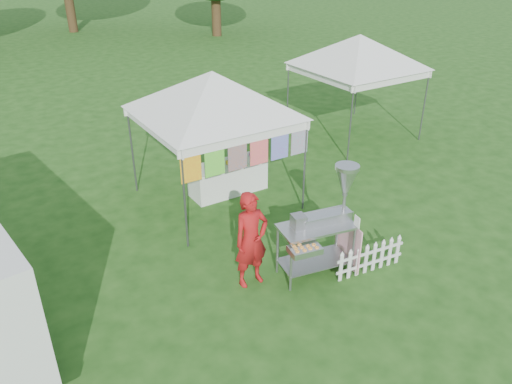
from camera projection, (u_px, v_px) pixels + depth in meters
ground at (309, 277)px, 9.01m from camera, size 120.00×120.00×0.00m
canopy_main at (212, 72)px, 10.25m from camera, size 4.24×4.24×3.45m
canopy_right at (360, 34)px, 13.99m from camera, size 4.24×4.24×3.45m
donut_cart at (329, 214)px, 8.62m from camera, size 1.59×0.99×2.04m
vendor at (251, 240)px, 8.48m from camera, size 0.65×0.43×1.76m
picket_fence at (370, 258)px, 9.01m from camera, size 1.43×0.19×0.56m
display_table at (228, 178)px, 11.80m from camera, size 1.80×0.70×0.74m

